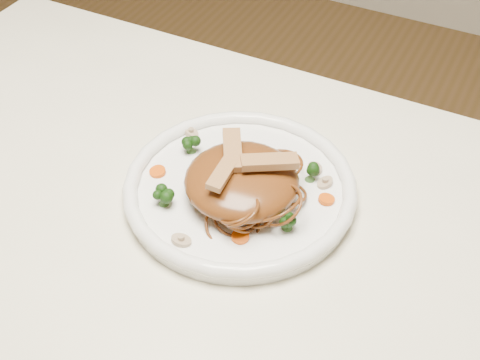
% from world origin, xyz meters
% --- Properties ---
extents(table, '(1.20, 0.80, 0.75)m').
position_xyz_m(table, '(0.00, 0.00, 0.65)').
color(table, white).
rests_on(table, ground).
extents(plate, '(0.38, 0.38, 0.02)m').
position_xyz_m(plate, '(0.03, 0.09, 0.76)').
color(plate, white).
rests_on(plate, table).
extents(noodle_mound, '(0.15, 0.15, 0.05)m').
position_xyz_m(noodle_mound, '(0.04, 0.08, 0.79)').
color(noodle_mound, '#673013').
rests_on(noodle_mound, plate).
extents(chicken_a, '(0.07, 0.06, 0.01)m').
position_xyz_m(chicken_a, '(0.07, 0.09, 0.83)').
color(chicken_a, tan).
rests_on(chicken_a, noodle_mound).
extents(chicken_b, '(0.06, 0.07, 0.01)m').
position_xyz_m(chicken_b, '(0.01, 0.09, 0.83)').
color(chicken_b, tan).
rests_on(chicken_b, noodle_mound).
extents(chicken_c, '(0.02, 0.06, 0.01)m').
position_xyz_m(chicken_c, '(0.02, 0.05, 0.82)').
color(chicken_c, tan).
rests_on(chicken_c, noodle_mound).
extents(broccoli_0, '(0.03, 0.03, 0.03)m').
position_xyz_m(broccoli_0, '(0.10, 0.15, 0.78)').
color(broccoli_0, '#14330A').
rests_on(broccoli_0, plate).
extents(broccoli_1, '(0.04, 0.04, 0.03)m').
position_xyz_m(broccoli_1, '(-0.07, 0.12, 0.78)').
color(broccoli_1, '#14330A').
rests_on(broccoli_1, plate).
extents(broccoli_2, '(0.04, 0.04, 0.03)m').
position_xyz_m(broccoli_2, '(-0.05, 0.02, 0.78)').
color(broccoli_2, '#14330A').
rests_on(broccoli_2, plate).
extents(broccoli_3, '(0.02, 0.02, 0.03)m').
position_xyz_m(broccoli_3, '(0.11, 0.05, 0.78)').
color(broccoli_3, '#14330A').
rests_on(broccoli_3, plate).
extents(carrot_0, '(0.02, 0.02, 0.00)m').
position_xyz_m(carrot_0, '(0.07, 0.17, 0.77)').
color(carrot_0, '#E05308').
rests_on(carrot_0, plate).
extents(carrot_1, '(0.03, 0.03, 0.00)m').
position_xyz_m(carrot_1, '(-0.09, 0.06, 0.77)').
color(carrot_1, '#E05308').
rests_on(carrot_1, plate).
extents(carrot_2, '(0.03, 0.03, 0.00)m').
position_xyz_m(carrot_2, '(0.14, 0.12, 0.77)').
color(carrot_2, '#E05308').
rests_on(carrot_2, plate).
extents(carrot_3, '(0.02, 0.02, 0.00)m').
position_xyz_m(carrot_3, '(-0.01, 0.16, 0.77)').
color(carrot_3, '#E05308').
rests_on(carrot_3, plate).
extents(carrot_4, '(0.02, 0.02, 0.00)m').
position_xyz_m(carrot_4, '(0.07, 0.01, 0.77)').
color(carrot_4, '#E05308').
rests_on(carrot_4, plate).
extents(mushroom_0, '(0.03, 0.03, 0.01)m').
position_xyz_m(mushroom_0, '(0.01, -0.03, 0.77)').
color(mushroom_0, beige).
rests_on(mushroom_0, plate).
extents(mushroom_1, '(0.03, 0.03, 0.01)m').
position_xyz_m(mushroom_1, '(0.12, 0.15, 0.77)').
color(mushroom_1, beige).
rests_on(mushroom_1, plate).
extents(mushroom_2, '(0.03, 0.03, 0.01)m').
position_xyz_m(mushroom_2, '(-0.09, 0.16, 0.77)').
color(mushroom_2, beige).
rests_on(mushroom_2, plate).
extents(mushroom_3, '(0.04, 0.04, 0.01)m').
position_xyz_m(mushroom_3, '(0.10, 0.17, 0.77)').
color(mushroom_3, beige).
rests_on(mushroom_3, plate).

